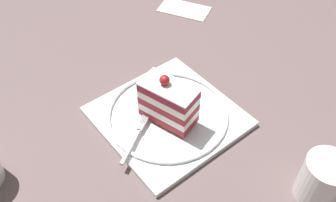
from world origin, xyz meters
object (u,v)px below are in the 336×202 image
(cake_slice, at_px, (170,101))
(drink_glass_near, at_px, (322,181))
(folded_napkin, at_px, (184,9))
(dessert_plate, at_px, (168,116))
(fork, at_px, (136,135))

(cake_slice, height_order, drink_glass_near, cake_slice)
(cake_slice, distance_m, folded_napkin, 0.38)
(drink_glass_near, relative_size, folded_napkin, 0.64)
(cake_slice, relative_size, drink_glass_near, 1.29)
(dessert_plate, bearing_deg, folded_napkin, -145.21)
(dessert_plate, relative_size, cake_slice, 2.63)
(fork, xyz_separation_m, folded_napkin, (-0.38, -0.21, -0.02))
(dessert_plate, bearing_deg, drink_glass_near, 97.17)
(cake_slice, relative_size, folded_napkin, 0.82)
(dessert_plate, distance_m, drink_glass_near, 0.28)
(dessert_plate, height_order, cake_slice, cake_slice)
(dessert_plate, xyz_separation_m, folded_napkin, (-0.30, -0.21, -0.01))
(folded_napkin, bearing_deg, dessert_plate, 34.79)
(cake_slice, height_order, fork, cake_slice)
(fork, relative_size, folded_napkin, 0.90)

